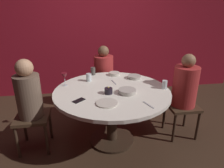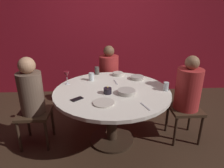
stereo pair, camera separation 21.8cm
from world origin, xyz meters
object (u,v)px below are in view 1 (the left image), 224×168
wine_glass (64,76)px  bowl_serving_large (127,91)px  cup_by_left_diner (93,71)px  bowl_salad_center (134,77)px  candle_holder (109,91)px  dinner_plate (107,103)px  seated_diner_back (104,71)px  seated_diner_right (185,88)px  dining_table (112,100)px  seated_diner_left (29,96)px  cup_near_candle (165,85)px  bowl_small_white (114,74)px  cup_by_right_diner (89,77)px  cell_phone (79,100)px

wine_glass → bowl_serving_large: size_ratio=0.83×
wine_glass → cup_by_left_diner: wine_glass is taller
wine_glass → bowl_salad_center: 0.99m
candle_holder → dinner_plate: bearing=-101.4°
bowl_salad_center → seated_diner_back: bearing=123.9°
seated_diner_right → wine_glass: size_ratio=6.71×
dining_table → seated_diner_right: (0.98, 0.00, 0.11)m
seated_diner_left → seated_diner_back: bearing=43.5°
cup_near_candle → bowl_salad_center: bearing=122.9°
bowl_small_white → cup_by_left_diner: size_ratio=1.36×
wine_glass → cup_by_right_diner: (0.32, 0.12, -0.07)m
seated_diner_left → cup_near_candle: 1.67m
cell_phone → bowl_salad_center: bowl_salad_center is taller
seated_diner_right → candle_holder: 1.05m
seated_diner_back → seated_diner_right: 1.37m
wine_glass → bowl_salad_center: wine_glass is taller
wine_glass → cup_by_left_diner: bearing=44.8°
candle_holder → seated_diner_right: bearing=5.8°
bowl_small_white → bowl_serving_large: bearing=-86.3°
seated_diner_right → bowl_salad_center: seated_diner_right is taller
cell_phone → cup_by_left_diner: cup_by_left_diner is taller
dining_table → bowl_salad_center: 0.56m
cup_by_left_diner → seated_diner_back: bearing=58.1°
candle_holder → cell_phone: 0.38m
seated_diner_left → bowl_small_white: size_ratio=7.42×
cup_by_right_diner → dining_table: bearing=-53.3°
cell_phone → cup_by_left_diner: bearing=-54.8°
cell_phone → bowl_small_white: bearing=-74.3°
bowl_salad_center → wine_glass: bearing=-172.0°
dining_table → dinner_plate: (-0.11, -0.37, 0.15)m
dinner_plate → bowl_small_white: bowl_small_white is taller
dining_table → cup_near_candle: 0.70m
seated_diner_back → seated_diner_left: bearing=-46.5°
seated_diner_left → cup_by_left_diner: (0.80, 0.63, 0.08)m
dining_table → bowl_serving_large: size_ratio=6.86×
cell_phone → bowl_small_white: 0.98m
seated_diner_back → cup_by_right_diner: (-0.27, -0.59, 0.10)m
dining_table → cell_phone: size_ratio=10.43×
seated_diner_right → bowl_serving_large: 0.83m
candle_holder → cell_phone: bearing=-157.8°
cell_phone → dinner_plate: bearing=-152.1°
cell_phone → seated_diner_left: bearing=25.9°
bowl_small_white → dinner_plate: bearing=-104.0°
seated_diner_right → cup_by_right_diner: bearing=-16.2°
seated_diner_right → wine_glass: bearing=-8.7°
seated_diner_right → seated_diner_back: bearing=-44.1°
bowl_serving_large → candle_holder: bearing=175.4°
seated_diner_right → seated_diner_left: bearing=0.0°
wine_glass → bowl_salad_center: (0.98, 0.14, -0.11)m
dinner_plate → cup_near_candle: bearing=21.6°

